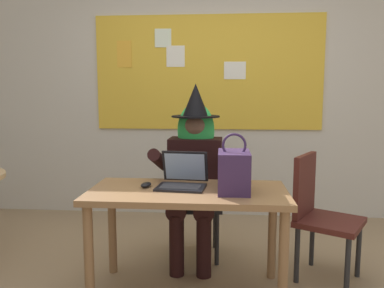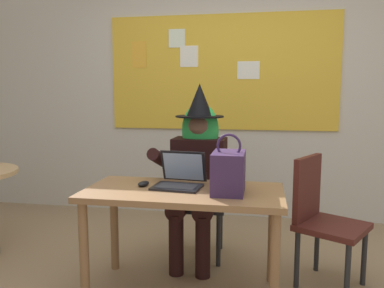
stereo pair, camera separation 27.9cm
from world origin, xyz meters
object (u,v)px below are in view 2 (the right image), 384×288
object	(u,v)px
person_costumed	(198,163)
chair_extra_corner	(321,214)
handbag	(229,172)
desk_main	(183,204)
laptop	(180,179)
computer_mouse	(143,184)
chair_at_desk	(200,193)

from	to	relation	value
person_costumed	chair_extra_corner	distance (m)	0.99
person_costumed	handbag	xyz separation A→B (m)	(0.29, -0.58, 0.05)
desk_main	handbag	size ratio (longest dim) A/B	3.43
laptop	computer_mouse	size ratio (longest dim) A/B	3.32
chair_at_desk	computer_mouse	xyz separation A→B (m)	(-0.29, -0.63, 0.22)
desk_main	handbag	bearing A→B (deg)	-4.49
chair_at_desk	person_costumed	bearing A→B (deg)	-2.07
desk_main	person_costumed	xyz separation A→B (m)	(0.00, 0.55, 0.18)
laptop	handbag	bearing A→B (deg)	-12.43
computer_mouse	handbag	distance (m)	0.60
computer_mouse	chair_extra_corner	world-z (taller)	chair_extra_corner
chair_at_desk	laptop	distance (m)	0.64
laptop	chair_at_desk	bearing A→B (deg)	91.21
desk_main	computer_mouse	distance (m)	0.31
desk_main	laptop	world-z (taller)	laptop
handbag	chair_extra_corner	bearing A→B (deg)	27.57
desk_main	person_costumed	world-z (taller)	person_costumed
desk_main	chair_at_desk	distance (m)	0.68
computer_mouse	person_costumed	bearing A→B (deg)	77.30
chair_extra_corner	person_costumed	bearing A→B (deg)	-165.52
chair_at_desk	handbag	bearing A→B (deg)	19.46
handbag	chair_at_desk	bearing A→B (deg)	112.84
desk_main	chair_at_desk	size ratio (longest dim) A/B	1.43
chair_at_desk	computer_mouse	size ratio (longest dim) A/B	8.73
laptop	desk_main	bearing A→B (deg)	-57.70
computer_mouse	chair_extra_corner	bearing A→B (deg)	29.01
laptop	person_costumed	bearing A→B (deg)	89.69
desk_main	chair_at_desk	bearing A→B (deg)	89.84
desk_main	chair_extra_corner	distance (m)	0.97
person_costumed	desk_main	bearing A→B (deg)	1.30
desk_main	chair_extra_corner	bearing A→B (deg)	18.16
handbag	desk_main	bearing A→B (deg)	175.51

